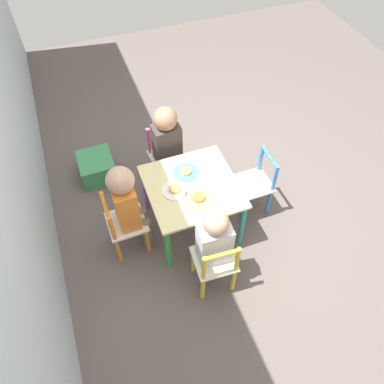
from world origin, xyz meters
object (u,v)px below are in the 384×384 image
object	(u,v)px
child_right	(168,143)
child_back	(127,202)
plate_back	(175,190)
storage_bin	(97,167)
chair_pink	(166,157)
chair_blue	(255,184)
plate_right	(186,172)
child_left	(213,241)
kids_table	(192,192)
chair_yellow	(215,264)
chair_orange	(124,225)
plate_left	(199,198)

from	to	relation	value
child_right	child_back	distance (m)	0.62
child_right	plate_back	world-z (taller)	child_right
storage_bin	chair_pink	bearing A→B (deg)	-114.42
plate_back	storage_bin	bearing A→B (deg)	30.87
chair_blue	plate_right	world-z (taller)	chair_blue
child_left	plate_right	bearing A→B (deg)	-89.24
kids_table	chair_blue	distance (m)	0.52
plate_right	chair_yellow	bearing A→B (deg)	177.20
child_right	kids_table	bearing A→B (deg)	-90.00
kids_table	plate_back	distance (m)	0.14
chair_pink	chair_orange	size ratio (longest dim) A/B	1.00
plate_right	storage_bin	xyz separation A→B (m)	(0.63, 0.57, -0.37)
chair_orange	plate_left	world-z (taller)	chair_orange
kids_table	chair_pink	bearing A→B (deg)	3.60
kids_table	child_right	bearing A→B (deg)	3.60
chair_orange	plate_left	xyz separation A→B (m)	(-0.11, -0.51, 0.21)
chair_yellow	plate_back	size ratio (longest dim) A/B	2.96
plate_left	storage_bin	world-z (taller)	plate_left
chair_blue	kids_table	bearing A→B (deg)	-90.00
chair_yellow	plate_right	bearing A→B (deg)	-89.32
plate_right	plate_back	world-z (taller)	same
storage_bin	chair_orange	bearing A→B (deg)	-175.05
chair_yellow	plate_right	distance (m)	0.66
child_back	plate_back	xyz separation A→B (m)	(0.01, -0.32, -0.02)
chair_yellow	child_back	world-z (taller)	child_back
plate_right	plate_left	xyz separation A→B (m)	(-0.25, 0.00, 0.00)
plate_right	plate_back	size ratio (longest dim) A/B	1.02
kids_table	child_left	distance (m)	0.45
child_left	chair_pink	bearing A→B (deg)	-86.23
chair_yellow	chair_blue	bearing A→B (deg)	-132.96
chair_orange	chair_yellow	size ratio (longest dim) A/B	1.00
kids_table	chair_blue	world-z (taller)	chair_blue
child_back	chair_blue	bearing A→B (deg)	-90.21
child_right	plate_back	size ratio (longest dim) A/B	4.34
plate_right	chair_pink	bearing A→B (deg)	4.75
chair_blue	storage_bin	distance (m)	1.32
plate_back	chair_orange	bearing A→B (deg)	91.31
kids_table	chair_pink	size ratio (longest dim) A/B	1.16
chair_pink	chair_blue	world-z (taller)	same
child_right	chair_blue	bearing A→B (deg)	-43.11
chair_pink	chair_yellow	size ratio (longest dim) A/B	1.00
chair_pink	storage_bin	distance (m)	0.62
child_back	plate_left	xyz separation A→B (m)	(-0.12, -0.45, -0.02)
child_left	child_right	bearing A→B (deg)	-86.45
chair_blue	child_left	distance (m)	0.72
child_right	plate_right	world-z (taller)	child_right
chair_blue	child_back	size ratio (longest dim) A/B	0.66
chair_pink	plate_right	world-z (taller)	chair_pink
chair_yellow	storage_bin	size ratio (longest dim) A/B	1.72
chair_blue	child_right	distance (m)	0.73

